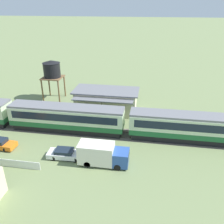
# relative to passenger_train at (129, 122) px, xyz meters

# --- Properties ---
(passenger_train) EXTENTS (72.48, 3.10, 4.02)m
(passenger_train) POSITION_rel_passenger_train_xyz_m (0.00, 0.00, 0.00)
(passenger_train) COLOR #1E6033
(passenger_train) RESTS_ON ground_plane
(railway_track) EXTENTS (110.37, 3.60, 0.04)m
(railway_track) POSITION_rel_passenger_train_xyz_m (2.51, 0.00, -2.22)
(railway_track) COLOR #665B51
(railway_track) RESTS_ON ground_plane
(station_building) EXTENTS (11.40, 6.85, 4.02)m
(station_building) POSITION_rel_passenger_train_xyz_m (-4.80, 7.97, -0.19)
(station_building) COLOR beige
(station_building) RESTS_ON ground_plane
(water_tower) EXTENTS (3.88, 3.88, 7.87)m
(water_tower) POSITION_rel_passenger_train_xyz_m (-16.32, 12.19, 3.75)
(water_tower) COLOR brown
(water_tower) RESTS_ON ground_plane
(parked_car_white) EXTENTS (4.59, 1.96, 1.22)m
(parked_car_white) POSITION_rel_passenger_train_xyz_m (-7.30, -6.91, -1.64)
(parked_car_white) COLOR white
(parked_car_white) RESTS_ON ground_plane
(delivery_truck_blue) EXTENTS (6.11, 2.25, 2.71)m
(delivery_truck_blue) POSITION_rel_passenger_train_xyz_m (-2.47, -7.31, -0.87)
(delivery_truck_blue) COLOR #2D519E
(delivery_truck_blue) RESTS_ON ground_plane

